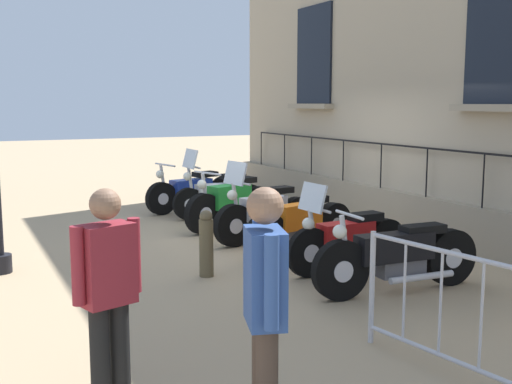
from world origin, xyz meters
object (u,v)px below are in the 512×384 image
motorcycle_white (218,196)px  pedestrian_standing (265,305)px  motorcycle_blue (193,191)px  motorcycle_green (231,204)px  motorcycle_red (347,240)px  pedestrian_walking (108,289)px  motorcycle_silver (265,215)px  bollard (206,243)px  motorcycle_orange (301,226)px  crowd_barrier (460,312)px  motorcycle_black (397,257)px

motorcycle_white → pedestrian_standing: pedestrian_standing is taller
motorcycle_blue → motorcycle_green: (0.06, 2.08, 0.04)m
motorcycle_red → pedestrian_walking: 4.43m
motorcycle_silver → pedestrian_walking: size_ratio=1.18×
bollard → pedestrian_standing: pedestrian_standing is taller
motorcycle_silver → pedestrian_walking: pedestrian_walking is taller
motorcycle_orange → motorcycle_red: size_ratio=1.08×
motorcycle_silver → motorcycle_red: (-0.17, 2.06, -0.01)m
motorcycle_red → bollard: size_ratio=2.21×
motorcycle_blue → pedestrian_standing: bearing=72.5°
motorcycle_blue → bollard: 4.94m
crowd_barrier → bollard: crowd_barrier is taller
motorcycle_red → bollard: (1.75, -0.59, 0.01)m
motorcycle_silver → motorcycle_white: bearing=-93.6°
crowd_barrier → pedestrian_walking: 2.72m
motorcycle_black → bollard: (1.75, -1.62, 0.01)m
motorcycle_orange → motorcycle_black: bearing=91.9°
motorcycle_black → bollard: 2.38m
motorcycle_blue → motorcycle_red: 5.28m
motorcycle_white → motorcycle_red: (-0.03, 4.32, -0.01)m
motorcycle_silver → motorcycle_black: motorcycle_silver is taller
motorcycle_green → motorcycle_orange: (-0.18, 2.11, -0.03)m
motorcycle_red → pedestrian_walking: (3.67, 2.42, 0.49)m
motorcycle_blue → motorcycle_green: size_ratio=1.10×
motorcycle_orange → pedestrian_standing: bearing=57.5°
motorcycle_white → crowd_barrier: 7.51m
motorcycle_orange → motorcycle_blue: bearing=-88.4°
motorcycle_blue → pedestrian_walking: size_ratio=1.31×
motorcycle_white → bollard: motorcycle_white is taller
motorcycle_orange → bollard: motorcycle_orange is taller
motorcycle_green → motorcycle_orange: bearing=94.8°
motorcycle_white → pedestrian_walking: pedestrian_walking is taller
motorcycle_white → motorcycle_orange: bearing=89.2°
motorcycle_white → pedestrian_standing: size_ratio=1.10×
motorcycle_white → motorcycle_orange: 3.23m
crowd_barrier → pedestrian_walking: (2.61, -0.69, 0.35)m
motorcycle_silver → motorcycle_black: (-0.17, 3.08, -0.01)m
motorcycle_silver → motorcycle_orange: size_ratio=0.94×
motorcycle_blue → pedestrian_walking: (3.48, 7.70, 0.51)m
pedestrian_walking → motorcycle_orange: bearing=-135.6°
motorcycle_white → pedestrian_standing: bearing=69.4°
motorcycle_black → pedestrian_standing: pedestrian_standing is taller
motorcycle_white → motorcycle_red: bearing=90.4°
motorcycle_white → bollard: 4.12m
motorcycle_green → motorcycle_red: motorcycle_red is taller
crowd_barrier → pedestrian_standing: (1.85, 0.24, 0.40)m
motorcycle_orange → pedestrian_walking: size_ratio=1.26×
motorcycle_white → motorcycle_green: motorcycle_white is taller
motorcycle_green → motorcycle_orange: 2.11m
motorcycle_blue → motorcycle_white: (-0.16, 0.95, 0.02)m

